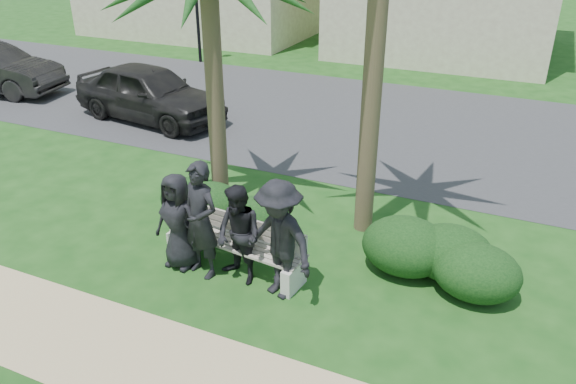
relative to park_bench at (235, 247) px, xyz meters
name	(u,v)px	position (x,y,z in m)	size (l,w,h in m)	color
ground	(284,303)	(1.08, -0.52, -0.36)	(160.00, 160.00, 0.00)	#154112
asphalt_street	(412,129)	(1.08, 7.48, -0.36)	(160.00, 8.00, 0.01)	#2D2D30
park_bench	(235,247)	(0.00, 0.00, 0.00)	(2.36, 0.77, 0.81)	gray
man_a	(178,221)	(-0.83, -0.29, 0.42)	(0.77, 0.50, 1.57)	black
man_b	(200,220)	(-0.38, -0.34, 0.57)	(0.68, 0.45, 1.86)	black
man_c	(239,235)	(0.23, -0.26, 0.42)	(0.76, 0.59, 1.56)	black
man_d	(279,240)	(0.92, -0.34, 0.55)	(1.18, 0.68, 1.83)	black
hedge_a	(190,198)	(-1.57, 1.13, 0.01)	(1.16, 0.96, 0.76)	black
hedge_b	(211,204)	(-1.07, 1.05, 0.04)	(1.23, 1.02, 0.80)	black
hedge_c	(255,217)	(-0.19, 1.02, -0.01)	(1.10, 0.91, 0.72)	black
hedge_d	(406,245)	(2.44, 1.04, 0.09)	(1.38, 1.14, 0.90)	black
hedge_e	(451,252)	(3.10, 1.16, 0.06)	(1.31, 1.08, 0.85)	black
hedge_f	(477,271)	(3.53, 0.81, 0.05)	(1.27, 1.05, 0.83)	black
car_a	(150,93)	(-5.55, 5.30, 0.38)	(1.76, 4.38, 1.49)	black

